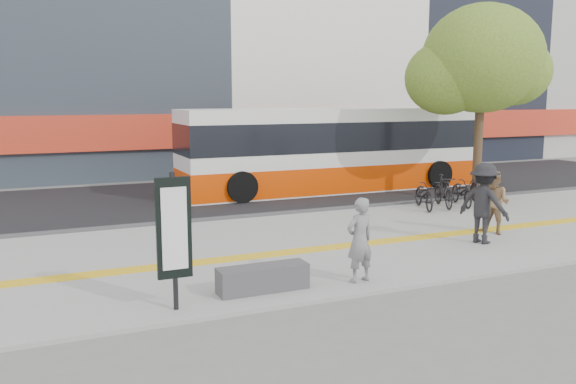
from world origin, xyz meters
name	(u,v)px	position (x,y,z in m)	size (l,w,h in m)	color
ground	(357,262)	(0.00, 0.00, 0.00)	(120.00, 120.00, 0.00)	slate
sidewalk	(325,244)	(0.00, 1.50, 0.04)	(40.00, 7.00, 0.08)	gray
tactile_strip	(335,247)	(0.00, 1.00, 0.09)	(40.00, 0.45, 0.01)	yellow
street	(225,196)	(0.00, 9.00, 0.03)	(40.00, 8.00, 0.06)	black
curb	(268,215)	(0.00, 5.00, 0.07)	(40.00, 0.25, 0.14)	#3A3A3D
bench	(263,278)	(-2.60, -1.20, 0.30)	(1.60, 0.45, 0.45)	#3A3A3D
signboard	(174,230)	(-4.20, -1.51, 1.37)	(0.55, 0.10, 2.20)	black
street_tree	(479,61)	(7.18, 4.82, 4.51)	(4.40, 3.80, 6.31)	#3B2A1B
bus	(332,152)	(3.90, 8.50, 1.44)	(11.03, 2.62, 2.94)	silver
bicycle_row	(452,191)	(5.67, 4.00, 0.55)	(3.18, 1.79, 0.98)	black
seated_woman	(360,240)	(-0.80, -1.42, 0.86)	(0.57, 0.37, 1.56)	black
pedestrian_tan	(494,203)	(4.18, 0.60, 0.86)	(0.75, 0.59, 1.55)	#93714C
pedestrian_dark	(484,203)	(3.30, -0.01, 1.00)	(1.19, 0.69, 1.85)	black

